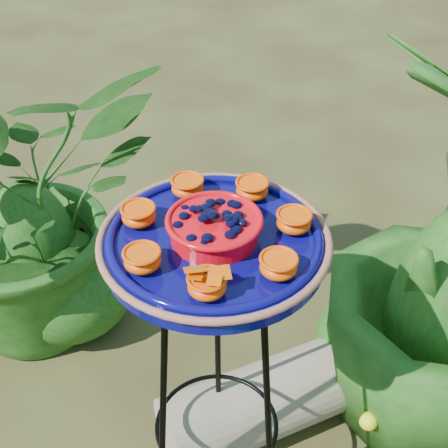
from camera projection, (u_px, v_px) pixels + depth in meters
The scene contains 4 objects.
tripod_stand at pixel (216, 366), 1.38m from camera, with size 0.36×0.36×0.83m.
feeder_dish at pixel (214, 238), 1.16m from camera, with size 0.50×0.50×0.10m.
driftwood_log at pixel (277, 396), 1.79m from camera, with size 0.22×0.22×0.67m, color gray.
shrub_back_left at pixel (23, 203), 1.92m from camera, with size 0.85×0.73×0.94m, color #144512.
Camera 1 is at (0.31, -0.74, 1.59)m, focal length 50.00 mm.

